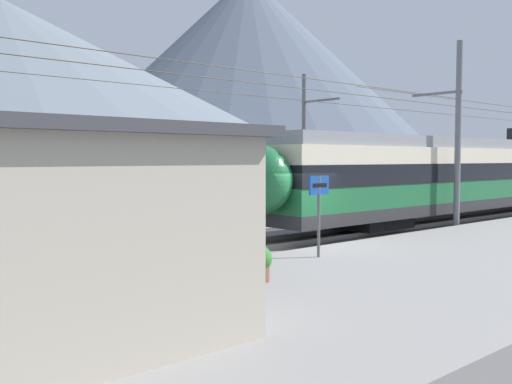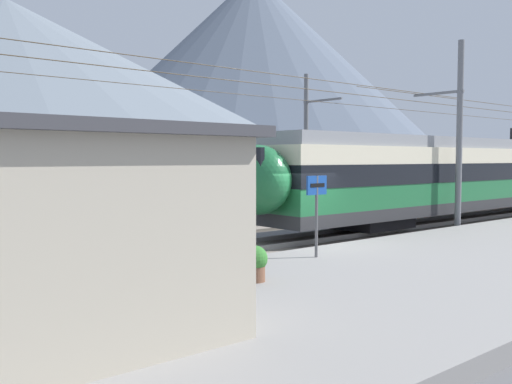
% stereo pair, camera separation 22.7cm
% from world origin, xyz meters
% --- Properties ---
extents(ground_plane, '(400.00, 400.00, 0.00)m').
position_xyz_m(ground_plane, '(0.00, 0.00, 0.00)').
color(ground_plane, '#565659').
extents(platform_slab, '(120.00, 7.81, 0.36)m').
position_xyz_m(platform_slab, '(0.00, -4.56, 0.18)').
color(platform_slab, gray).
rests_on(platform_slab, ground).
extents(track_near, '(120.00, 3.00, 0.28)m').
position_xyz_m(track_near, '(0.00, 1.54, 0.07)').
color(track_near, slate).
rests_on(track_near, ground).
extents(track_far, '(120.00, 3.00, 0.28)m').
position_xyz_m(track_far, '(0.00, 6.39, 0.07)').
color(track_far, slate).
rests_on(track_far, ground).
extents(train_near_platform, '(28.55, 2.89, 4.27)m').
position_xyz_m(train_near_platform, '(12.64, 1.54, 2.23)').
color(train_near_platform, '#2D2D30').
rests_on(train_near_platform, track_near).
extents(catenary_mast_mid, '(44.82, 2.24, 7.55)m').
position_xyz_m(catenary_mast_mid, '(7.88, -0.25, 3.94)').
color(catenary_mast_mid, slate).
rests_on(catenary_mast_mid, ground).
extents(catenary_mast_far_side, '(44.82, 2.58, 7.34)m').
position_xyz_m(catenary_mast_far_side, '(8.50, 8.48, 3.90)').
color(catenary_mast_far_side, slate).
rests_on(catenary_mast_far_side, ground).
extents(platform_sign, '(0.70, 0.08, 2.15)m').
position_xyz_m(platform_sign, '(-1.76, -1.93, 1.94)').
color(platform_sign, '#59595B').
rests_on(platform_sign, platform_slab).
extents(passenger_walking, '(0.53, 0.22, 1.69)m').
position_xyz_m(passenger_walking, '(-6.19, -3.49, 1.30)').
color(passenger_walking, '#383842').
rests_on(passenger_walking, platform_slab).
extents(handbag_beside_passenger, '(0.32, 0.18, 0.38)m').
position_xyz_m(handbag_beside_passenger, '(-5.26, -3.19, 0.49)').
color(handbag_beside_passenger, black).
rests_on(handbag_beside_passenger, platform_slab).
extents(potted_plant_platform_edge, '(0.48, 0.48, 0.75)m').
position_xyz_m(potted_plant_platform_edge, '(-3.59, -1.17, 0.79)').
color(potted_plant_platform_edge, brown).
rests_on(potted_plant_platform_edge, platform_slab).
extents(potted_plant_by_shelter, '(0.55, 0.55, 0.77)m').
position_xyz_m(potted_plant_by_shelter, '(-4.87, -3.12, 0.78)').
color(potted_plant_by_shelter, brown).
rests_on(potted_plant_by_shelter, platform_slab).
extents(platform_shelter, '(4.66, 2.40, 3.06)m').
position_xyz_m(platform_shelter, '(-9.39, -5.00, 1.91)').
color(platform_shelter, '#B7AD99').
rests_on(platform_shelter, platform_slab).
extents(mountain_central_peak, '(200.32, 200.32, 50.50)m').
position_xyz_m(mountain_central_peak, '(39.16, 164.77, 25.25)').
color(mountain_central_peak, slate).
rests_on(mountain_central_peak, ground).
extents(mountain_right_ridge, '(168.97, 168.97, 81.77)m').
position_xyz_m(mountain_right_ridge, '(144.18, 175.51, 40.88)').
color(mountain_right_ridge, '#515B6B').
rests_on(mountain_right_ridge, ground).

